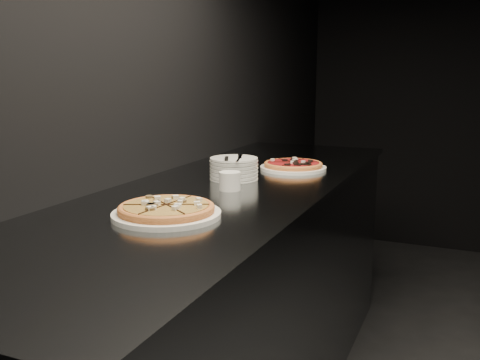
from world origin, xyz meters
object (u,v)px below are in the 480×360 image
at_px(cutlery, 234,158).
at_px(ramekin, 230,180).
at_px(counter, 228,303).
at_px(pizza_mushroom, 166,210).
at_px(pizza_tomato, 293,165).
at_px(plate_stack, 234,168).

distance_m(cutlery, ramekin, 0.20).
distance_m(counter, pizza_mushroom, 0.67).
xyz_separation_m(counter, pizza_tomato, (0.12, 0.42, 0.48)).
distance_m(counter, cutlery, 0.56).
distance_m(counter, plate_stack, 0.52).
height_order(pizza_tomato, cutlery, cutlery).
bearing_deg(pizza_tomato, pizza_mushroom, -96.20).
distance_m(pizza_mushroom, ramekin, 0.40).
xyz_separation_m(plate_stack, cutlery, (0.01, -0.01, 0.04)).
xyz_separation_m(pizza_tomato, cutlery, (-0.14, -0.30, 0.07)).
xyz_separation_m(pizza_mushroom, plate_stack, (-0.05, 0.59, 0.02)).
height_order(pizza_mushroom, ramekin, ramekin).
bearing_deg(pizza_tomato, counter, -105.85).
relative_size(pizza_tomato, plate_stack, 1.78).
bearing_deg(pizza_mushroom, cutlery, 94.55).
bearing_deg(counter, cutlery, 101.54).
relative_size(pizza_mushroom, cutlery, 1.87).
bearing_deg(cutlery, plate_stack, 94.07).
xyz_separation_m(counter, cutlery, (-0.02, 0.11, 0.55)).
height_order(plate_stack, ramekin, plate_stack).
bearing_deg(cutlery, ramekin, -93.93).
relative_size(plate_stack, ramekin, 2.47).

